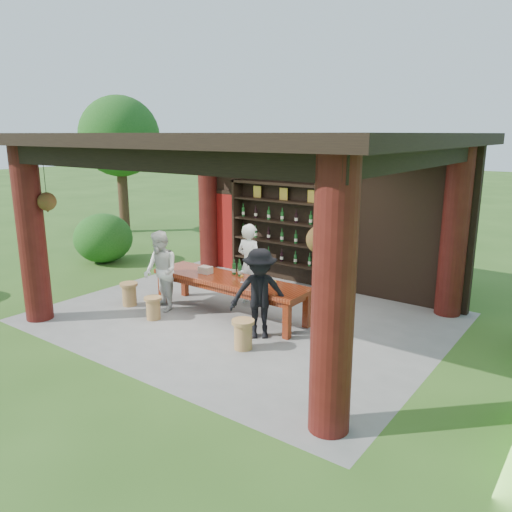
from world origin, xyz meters
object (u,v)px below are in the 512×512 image
Objects in this scene: stool_near_right at (243,334)px; guest_man at (260,294)px; wine_shelf at (282,233)px; stool_far_left at (129,293)px; guest_woman at (161,271)px; stool_near_left at (153,307)px; tasting_table at (230,284)px; host at (250,264)px; napkin_basket at (206,270)px.

guest_man is at bearing 96.61° from stool_near_right.
wine_shelf reaches higher than stool_far_left.
stool_near_right is (1.63, -3.63, -0.93)m from wine_shelf.
stool_far_left is at bearing -142.14° from guest_woman.
guest_woman reaches higher than stool_far_left.
guest_woman is at bearing 119.04° from stool_near_left.
wine_shelf is 2.60m from tasting_table.
host is 1.06× the size of guest_woman.
stool_near_right is 0.30× the size of host.
guest_man is (2.17, 0.50, 0.56)m from stool_near_left.
stool_far_left is 2.58m from host.
host reaches higher than tasting_table.
guest_man is at bearing 21.42° from guest_woman.
napkin_basket is (-1.81, 1.11, 0.55)m from stool_near_right.
stool_near_right is 0.32× the size of guest_man.
stool_near_left is (-1.03, -1.07, -0.40)m from tasting_table.
tasting_table is at bearing 46.14° from stool_near_left.
stool_near_right is at bearing 8.75° from guest_woman.
wine_shelf reaches higher than stool_near_left.
wine_shelf reaches higher than host.
guest_man is (1.22, -1.33, -0.05)m from host.
host is at bearing -78.63° from wine_shelf.
stool_near_left is at bearing 178.58° from stool_near_right.
host reaches higher than napkin_basket.
tasting_table is 0.64m from napkin_basket.
stool_far_left is at bearing -158.05° from tasting_table.
guest_woman reaches higher than stool_near_left.
wine_shelf is at bearing -75.06° from host.
stool_near_right is (1.20, -1.13, -0.37)m from tasting_table.
stool_far_left reaches higher than stool_near_left.
stool_near_left is 1.03m from stool_far_left.
host reaches higher than guest_woman.
stool_far_left is (-3.24, 0.31, -0.01)m from stool_near_right.
guest_man is (1.57, -3.07, -0.40)m from wine_shelf.
tasting_table is at bearing 116.58° from guest_man.
stool_near_left is (-0.60, -3.57, -0.96)m from wine_shelf.
guest_man is 1.83m from napkin_basket.
tasting_table is (0.43, -2.50, -0.57)m from wine_shelf.
guest_woman is at bearing 51.68° from host.
stool_far_left is at bearing 165.85° from stool_near_left.
tasting_table reaches higher than stool_near_right.
napkin_basket is at bearing 148.49° from stool_near_right.
stool_near_right is at bearing 127.74° from host.
stool_near_left is 2.23m from stool_near_right.
guest_man reaches higher than stool_far_left.
stool_far_left is at bearing 174.56° from stool_near_right.
guest_man is at bearing -17.53° from napkin_basket.
napkin_basket is at bearing 29.51° from stool_far_left.
guest_woman reaches higher than stool_near_right.
wine_shelf is 1.59× the size of host.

